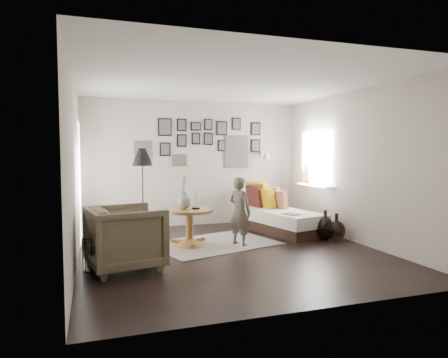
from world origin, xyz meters
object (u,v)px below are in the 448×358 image
object	(u,v)px
armchair	(126,238)
floor_lamp	(142,160)
daybed	(278,216)
vase	(184,199)
child	(240,211)
pedestal_table	(189,229)
demijohn_large	(325,228)
demijohn_small	(336,230)
magazine_basket	(96,254)

from	to	relation	value
armchair	floor_lamp	size ratio (longest dim) A/B	0.58
floor_lamp	daybed	bearing A→B (deg)	-9.68
vase	child	distance (m)	0.94
armchair	pedestal_table	bearing A→B (deg)	-58.17
armchair	floor_lamp	xyz separation A→B (m)	(0.48, 2.10, 0.97)
pedestal_table	daybed	world-z (taller)	daybed
demijohn_large	demijohn_small	bearing A→B (deg)	-38.63
daybed	demijohn_small	bearing A→B (deg)	-74.10
floor_lamp	demijohn_small	xyz separation A→B (m)	(3.15, -1.51, -1.21)
armchair	demijohn_large	xyz separation A→B (m)	(3.47, 0.71, -0.22)
magazine_basket	demijohn_small	world-z (taller)	demijohn_small
demijohn_large	child	world-z (taller)	child
vase	demijohn_small	distance (m)	2.71
pedestal_table	demijohn_large	distance (m)	2.39
floor_lamp	magazine_basket	bearing A→B (deg)	-113.39
daybed	magazine_basket	xyz separation A→B (m)	(-3.39, -1.54, -0.09)
demijohn_small	floor_lamp	bearing A→B (deg)	154.34
pedestal_table	demijohn_large	world-z (taller)	pedestal_table
pedestal_table	vase	xyz separation A→B (m)	(-0.08, 0.02, 0.50)
child	armchair	bearing A→B (deg)	82.49
daybed	armchair	world-z (taller)	daybed
floor_lamp	demijohn_small	world-z (taller)	floor_lamp
daybed	armchair	distance (m)	3.45
vase	armchair	bearing A→B (deg)	-134.55
daybed	vase	bearing A→B (deg)	-175.89
floor_lamp	child	size ratio (longest dim) A/B	1.42
floor_lamp	magazine_basket	xyz separation A→B (m)	(-0.85, -1.97, -1.19)
daybed	magazine_basket	world-z (taller)	daybed
vase	floor_lamp	size ratio (longest dim) A/B	0.34
daybed	demijohn_large	world-z (taller)	daybed
demijohn_large	child	xyz separation A→B (m)	(-1.57, 0.09, 0.37)
floor_lamp	vase	bearing A→B (deg)	-63.00
armchair	demijohn_small	distance (m)	3.68
armchair	child	bearing A→B (deg)	-78.12
daybed	magazine_basket	bearing A→B (deg)	-169.04
magazine_basket	child	xyz separation A→B (m)	(2.28, 0.67, 0.37)
demijohn_small	daybed	bearing A→B (deg)	119.31
vase	daybed	bearing A→B (deg)	17.52
floor_lamp	armchair	bearing A→B (deg)	-102.81
vase	floor_lamp	world-z (taller)	floor_lamp
armchair	demijohn_small	bearing A→B (deg)	-91.67
vase	magazine_basket	distance (m)	1.76
daybed	demijohn_small	distance (m)	1.24
magazine_basket	daybed	bearing A→B (deg)	24.36
pedestal_table	armchair	size ratio (longest dim) A/B	0.83
pedestal_table	vase	world-z (taller)	vase
armchair	floor_lamp	distance (m)	2.36
demijohn_small	vase	bearing A→B (deg)	170.26
armchair	floor_lamp	world-z (taller)	floor_lamp
demijohn_large	demijohn_small	distance (m)	0.19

